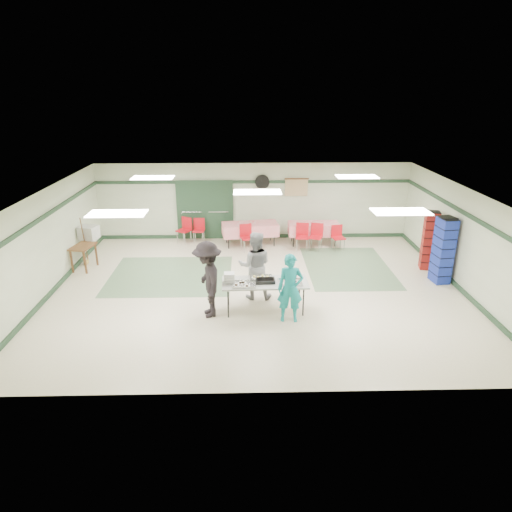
{
  "coord_description": "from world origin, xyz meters",
  "views": [
    {
      "loc": [
        -0.33,
        -11.34,
        5.19
      ],
      "look_at": [
        -0.04,
        -0.3,
        1.06
      ],
      "focal_mm": 32.0,
      "sensor_mm": 36.0,
      "label": 1
    }
  ],
  "objects_px": {
    "chair_b": "(302,234)",
    "crate_stack_red": "(429,241)",
    "volunteer_teal": "(290,288)",
    "chair_loose_a": "(199,228)",
    "chair_c": "(338,235)",
    "printer_table": "(83,249)",
    "office_printer": "(89,232)",
    "chair_a": "(316,234)",
    "crate_stack_blue_a": "(442,250)",
    "serving_table": "(265,283)",
    "dining_table_a": "(314,228)",
    "crate_stack_blue_b": "(444,251)",
    "dining_table_b": "(250,229)",
    "chair_d": "(247,235)",
    "volunteer_grey": "(255,266)",
    "volunteer_dark": "(208,280)",
    "chair_loose_b": "(185,227)",
    "broom": "(84,240)"
  },
  "relations": [
    {
      "from": "dining_table_a",
      "to": "chair_d",
      "type": "distance_m",
      "value": 2.4
    },
    {
      "from": "office_printer",
      "to": "dining_table_b",
      "type": "bearing_deg",
      "value": 31.46
    },
    {
      "from": "dining_table_b",
      "to": "crate_stack_blue_a",
      "type": "height_order",
      "value": "crate_stack_blue_a"
    },
    {
      "from": "serving_table",
      "to": "dining_table_a",
      "type": "relative_size",
      "value": 1.21
    },
    {
      "from": "chair_a",
      "to": "chair_loose_b",
      "type": "bearing_deg",
      "value": -169.28
    },
    {
      "from": "crate_stack_red",
      "to": "dining_table_b",
      "type": "bearing_deg",
      "value": 155.89
    },
    {
      "from": "chair_loose_b",
      "to": "office_printer",
      "type": "height_order",
      "value": "office_printer"
    },
    {
      "from": "dining_table_a",
      "to": "chair_c",
      "type": "relative_size",
      "value": 2.08
    },
    {
      "from": "crate_stack_red",
      "to": "chair_d",
      "type": "bearing_deg",
      "value": 161.63
    },
    {
      "from": "crate_stack_red",
      "to": "crate_stack_blue_b",
      "type": "bearing_deg",
      "value": -90.0
    },
    {
      "from": "chair_loose_b",
      "to": "office_printer",
      "type": "xyz_separation_m",
      "value": [
        -2.74,
        -1.77,
        0.4
      ]
    },
    {
      "from": "serving_table",
      "to": "office_printer",
      "type": "bearing_deg",
      "value": 145.03
    },
    {
      "from": "chair_loose_b",
      "to": "volunteer_grey",
      "type": "bearing_deg",
      "value": -29.89
    },
    {
      "from": "dining_table_a",
      "to": "crate_stack_blue_b",
      "type": "relative_size",
      "value": 0.93
    },
    {
      "from": "volunteer_grey",
      "to": "dining_table_a",
      "type": "relative_size",
      "value": 1.03
    },
    {
      "from": "crate_stack_blue_a",
      "to": "chair_c",
      "type": "bearing_deg",
      "value": 130.94
    },
    {
      "from": "serving_table",
      "to": "printer_table",
      "type": "relative_size",
      "value": 2.31
    },
    {
      "from": "volunteer_dark",
      "to": "chair_b",
      "type": "xyz_separation_m",
      "value": [
        2.8,
        4.64,
        -0.37
      ]
    },
    {
      "from": "crate_stack_blue_a",
      "to": "crate_stack_blue_b",
      "type": "height_order",
      "value": "crate_stack_blue_a"
    },
    {
      "from": "serving_table",
      "to": "chair_a",
      "type": "height_order",
      "value": "chair_a"
    },
    {
      "from": "dining_table_a",
      "to": "volunteer_grey",
      "type": "bearing_deg",
      "value": -116.3
    },
    {
      "from": "chair_b",
      "to": "chair_loose_a",
      "type": "relative_size",
      "value": 1.08
    },
    {
      "from": "crate_stack_red",
      "to": "chair_c",
      "type": "bearing_deg",
      "value": 142.78
    },
    {
      "from": "volunteer_teal",
      "to": "broom",
      "type": "xyz_separation_m",
      "value": [
        -5.94,
        3.78,
        -0.04
      ]
    },
    {
      "from": "chair_b",
      "to": "crate_stack_blue_a",
      "type": "relative_size",
      "value": 0.48
    },
    {
      "from": "chair_a",
      "to": "crate_stack_blue_a",
      "type": "xyz_separation_m",
      "value": [
        3.08,
        -2.73,
        0.39
      ]
    },
    {
      "from": "serving_table",
      "to": "printer_table",
      "type": "xyz_separation_m",
      "value": [
        -5.3,
        2.84,
        -0.09
      ]
    },
    {
      "from": "chair_d",
      "to": "chair_loose_a",
      "type": "height_order",
      "value": "chair_d"
    },
    {
      "from": "crate_stack_red",
      "to": "crate_stack_blue_b",
      "type": "distance_m",
      "value": 1.06
    },
    {
      "from": "printer_table",
      "to": "office_printer",
      "type": "xyz_separation_m",
      "value": [
        -0.0,
        0.65,
        0.32
      ]
    },
    {
      "from": "printer_table",
      "to": "crate_stack_red",
      "type": "bearing_deg",
      "value": 9.23
    },
    {
      "from": "chair_c",
      "to": "chair_d",
      "type": "distance_m",
      "value": 3.05
    },
    {
      "from": "volunteer_teal",
      "to": "volunteer_dark",
      "type": "xyz_separation_m",
      "value": [
        -1.92,
        0.31,
        0.11
      ]
    },
    {
      "from": "dining_table_a",
      "to": "chair_b",
      "type": "bearing_deg",
      "value": -129.23
    },
    {
      "from": "volunteer_teal",
      "to": "chair_d",
      "type": "xyz_separation_m",
      "value": [
        -0.98,
        4.94,
        -0.28
      ]
    },
    {
      "from": "chair_b",
      "to": "crate_stack_red",
      "type": "bearing_deg",
      "value": -19.33
    },
    {
      "from": "printer_table",
      "to": "office_printer",
      "type": "bearing_deg",
      "value": 100.48
    },
    {
      "from": "chair_c",
      "to": "crate_stack_red",
      "type": "height_order",
      "value": "crate_stack_red"
    },
    {
      "from": "crate_stack_blue_a",
      "to": "crate_stack_red",
      "type": "relative_size",
      "value": 1.05
    },
    {
      "from": "volunteer_teal",
      "to": "chair_loose_a",
      "type": "bearing_deg",
      "value": 116.86
    },
    {
      "from": "dining_table_b",
      "to": "chair_d",
      "type": "distance_m",
      "value": 0.58
    },
    {
      "from": "chair_d",
      "to": "office_printer",
      "type": "bearing_deg",
      "value": 173.04
    },
    {
      "from": "dining_table_a",
      "to": "chair_loose_b",
      "type": "xyz_separation_m",
      "value": [
        -4.47,
        0.27,
        -0.02
      ]
    },
    {
      "from": "dining_table_a",
      "to": "broom",
      "type": "xyz_separation_m",
      "value": [
        -7.29,
        -1.73,
        0.2
      ]
    },
    {
      "from": "crate_stack_blue_a",
      "to": "broom",
      "type": "relative_size",
      "value": 1.26
    },
    {
      "from": "chair_loose_a",
      "to": "broom",
      "type": "bearing_deg",
      "value": -144.24
    },
    {
      "from": "chair_a",
      "to": "crate_stack_blue_a",
      "type": "distance_m",
      "value": 4.13
    },
    {
      "from": "dining_table_a",
      "to": "chair_loose_a",
      "type": "bearing_deg",
      "value": 175.15
    },
    {
      "from": "volunteer_teal",
      "to": "printer_table",
      "type": "height_order",
      "value": "volunteer_teal"
    },
    {
      "from": "volunteer_grey",
      "to": "chair_b",
      "type": "height_order",
      "value": "volunteer_grey"
    }
  ]
}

